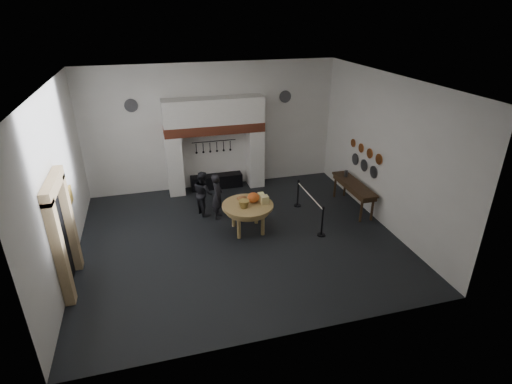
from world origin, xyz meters
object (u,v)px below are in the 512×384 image
object	(u,v)px
work_table	(248,206)
barrier_post_near	(322,222)
barrier_post_far	(298,194)
visitor_near	(218,196)
visitor_far	(203,193)
side_table	(354,184)
iron_range	(217,181)

from	to	relation	value
work_table	barrier_post_near	xyz separation A→B (m)	(2.03, -0.87, -0.39)
barrier_post_near	barrier_post_far	size ratio (longest dim) A/B	1.00
visitor_near	visitor_far	world-z (taller)	visitor_near
visitor_near	barrier_post_near	world-z (taller)	visitor_near
side_table	barrier_post_far	distance (m)	1.87
visitor_near	barrier_post_near	xyz separation A→B (m)	(2.75, -1.92, -0.29)
barrier_post_near	side_table	bearing A→B (deg)	38.90
iron_range	work_table	distance (m)	3.43
side_table	barrier_post_far	xyz separation A→B (m)	(-1.71, 0.62, -0.42)
iron_range	barrier_post_near	world-z (taller)	barrier_post_near
barrier_post_far	visitor_far	bearing A→B (deg)	174.15
visitor_far	side_table	size ratio (longest dim) A/B	0.66
iron_range	visitor_near	xyz separation A→B (m)	(-0.36, -2.31, 0.49)
visitor_near	barrier_post_far	xyz separation A→B (m)	(2.75, 0.08, -0.29)
work_table	side_table	bearing A→B (deg)	7.87
barrier_post_near	iron_range	bearing A→B (deg)	119.41
barrier_post_far	barrier_post_near	bearing A→B (deg)	-90.00
barrier_post_far	visitor_near	bearing A→B (deg)	-178.39
barrier_post_near	visitor_near	bearing A→B (deg)	145.00
visitor_near	side_table	world-z (taller)	visitor_near
visitor_near	visitor_far	distance (m)	0.57
barrier_post_far	work_table	bearing A→B (deg)	-150.84
iron_range	side_table	xyz separation A→B (m)	(4.10, -2.85, 0.62)
visitor_near	barrier_post_far	bearing A→B (deg)	-68.70
side_table	barrier_post_far	world-z (taller)	same
work_table	barrier_post_near	distance (m)	2.24
iron_range	visitor_near	distance (m)	2.39
work_table	iron_range	bearing A→B (deg)	95.97
iron_range	side_table	distance (m)	5.03
visitor_near	barrier_post_near	distance (m)	3.37
work_table	side_table	size ratio (longest dim) A/B	0.70
visitor_near	work_table	bearing A→B (deg)	-126.30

